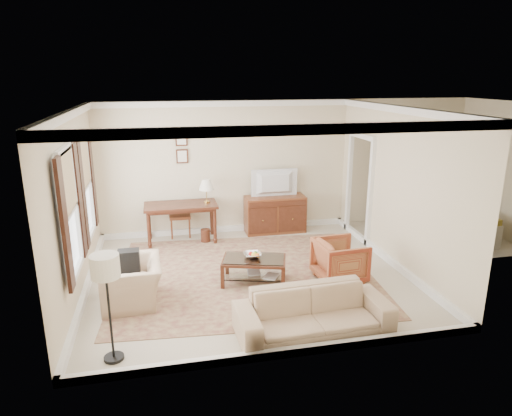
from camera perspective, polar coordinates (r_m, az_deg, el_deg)
name	(u,v)px	position (r m, az deg, el deg)	size (l,w,h in m)	color
room_shell	(248,135)	(7.45, -1.03, 9.08)	(5.51, 5.01, 2.91)	beige
annex_bedroom	(440,221)	(10.73, 21.97, -1.55)	(3.00, 2.70, 2.90)	beige
window_front	(70,212)	(6.92, -22.26, -0.51)	(0.12, 1.56, 1.80)	#CCB284
window_rear	(85,186)	(8.45, -20.54, 2.55)	(0.12, 1.56, 1.80)	#CCB284
doorway	(359,189)	(9.96, 12.76, 2.33)	(0.10, 1.12, 2.25)	white
rug	(245,274)	(8.17, -1.38, -8.31)	(4.42, 3.79, 0.01)	maroon
writing_desk	(181,209)	(9.66, -9.38, -0.13)	(1.50, 0.75, 0.82)	#4F2516
desk_chair	(180,213)	(10.05, -9.53, -0.62)	(0.45, 0.45, 1.05)	brown
desk_lamp	(206,191)	(9.61, -6.22, 2.11)	(0.32, 0.32, 0.50)	silver
framed_prints	(182,147)	(9.84, -9.27, 7.50)	(0.25, 0.04, 0.68)	#4F2516
sideboard	(275,214)	(10.23, 2.37, -0.77)	(1.34, 0.51, 0.82)	brown
tv	(276,175)	(9.98, 2.46, 4.17)	(0.99, 0.57, 0.13)	black
coffee_table	(254,264)	(7.75, -0.25, -7.01)	(1.19, 0.89, 0.45)	#4F2516
fruit_bowl	(253,254)	(7.73, -0.43, -5.81)	(0.42, 0.42, 0.10)	silver
book_a	(247,272)	(7.85, -1.08, -8.03)	(0.28, 0.04, 0.38)	brown
book_b	(266,275)	(7.75, 1.20, -8.39)	(0.28, 0.03, 0.38)	brown
striped_armchair	(340,258)	(7.95, 10.46, -6.22)	(0.77, 0.73, 0.80)	maroon
club_armchair	(131,275)	(7.32, -15.32, -8.14)	(1.03, 0.67, 0.90)	tan
backpack	(129,260)	(7.27, -15.61, -6.24)	(0.32, 0.22, 0.40)	black
sofa	(314,306)	(6.34, 7.22, -12.01)	(2.10, 0.61, 0.82)	tan
floor_lamp	(106,274)	(5.70, -18.28, -7.86)	(0.34, 0.34, 1.39)	black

